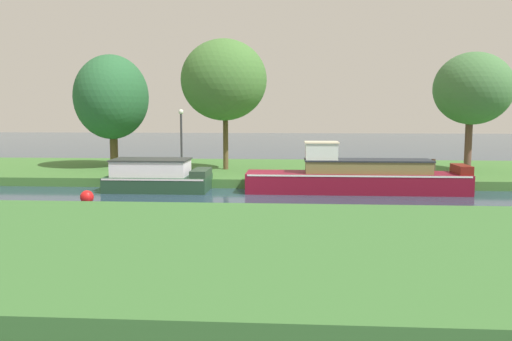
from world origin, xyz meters
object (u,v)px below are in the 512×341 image
object	(u,v)px
maroon_barge	(357,177)
willow_tree_centre	(224,80)
willow_tree_left	(112,97)
channel_buoy	(87,197)
mooring_post_near	(433,169)
willow_tree_right	(473,89)
lamp_post	(181,134)
forest_narrowboat	(158,177)

from	to	relation	value
maroon_barge	willow_tree_centre	distance (m)	8.70
willow_tree_left	willow_tree_centre	distance (m)	6.39
willow_tree_centre	channel_buoy	bearing A→B (deg)	-117.94
mooring_post_near	willow_tree_right	bearing A→B (deg)	52.79
willow_tree_left	lamp_post	size ratio (longest dim) A/B	1.93
maroon_barge	mooring_post_near	xyz separation A→B (m)	(3.52, 1.56, 0.18)
forest_narrowboat	lamp_post	xyz separation A→B (m)	(0.48, 2.79, 1.74)
maroon_barge	willow_tree_left	bearing A→B (deg)	155.52
maroon_barge	willow_tree_right	distance (m)	8.96
mooring_post_near	lamp_post	bearing A→B (deg)	173.95
lamp_post	willow_tree_left	bearing A→B (deg)	146.65
willow_tree_centre	mooring_post_near	size ratio (longest dim) A/B	7.34
willow_tree_left	willow_tree_right	xyz separation A→B (m)	(18.64, -0.50, 0.38)
willow_tree_right	lamp_post	xyz separation A→B (m)	(-14.30, -2.36, -2.18)
lamp_post	channel_buoy	size ratio (longest dim) A/B	6.23
maroon_barge	forest_narrowboat	size ratio (longest dim) A/B	2.11
forest_narrowboat	willow_tree_right	bearing A→B (deg)	19.21
forest_narrowboat	willow_tree_left	bearing A→B (deg)	124.41
maroon_barge	willow_tree_right	xyz separation A→B (m)	(6.24, 5.15, 3.85)
lamp_post	channel_buoy	distance (m)	6.95
willow_tree_left	mooring_post_near	xyz separation A→B (m)	(15.92, -4.08, -3.29)
lamp_post	willow_tree_right	bearing A→B (deg)	9.37
mooring_post_near	channel_buoy	distance (m)	14.74
lamp_post	forest_narrowboat	bearing A→B (deg)	-99.71
willow_tree_right	mooring_post_near	distance (m)	5.81
willow_tree_right	mooring_post_near	world-z (taller)	willow_tree_right
forest_narrowboat	willow_tree_centre	world-z (taller)	willow_tree_centre
forest_narrowboat	willow_tree_left	distance (m)	7.71
willow_tree_left	willow_tree_right	bearing A→B (deg)	-1.53
forest_narrowboat	lamp_post	bearing A→B (deg)	80.29
lamp_post	willow_tree_centre	bearing A→B (deg)	40.17
maroon_barge	lamp_post	distance (m)	8.69
lamp_post	mooring_post_near	world-z (taller)	lamp_post
maroon_barge	willow_tree_left	distance (m)	14.06
channel_buoy	maroon_barge	bearing A→B (deg)	18.42
lamp_post	mooring_post_near	size ratio (longest dim) A/B	3.45
maroon_barge	forest_narrowboat	xyz separation A→B (m)	(-8.53, -0.00, -0.07)
mooring_post_near	channel_buoy	bearing A→B (deg)	-160.14
willow_tree_centre	willow_tree_right	xyz separation A→B (m)	(12.43, 0.79, -0.44)
willow_tree_centre	lamp_post	bearing A→B (deg)	-139.83
maroon_barge	channel_buoy	world-z (taller)	maroon_barge
willow_tree_left	mooring_post_near	world-z (taller)	willow_tree_left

